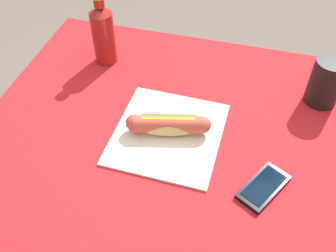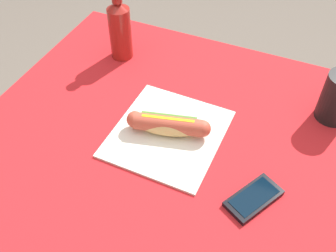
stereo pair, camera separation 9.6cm
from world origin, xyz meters
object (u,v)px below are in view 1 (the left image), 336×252
soda_bottle (103,33)px  drinking_cup (326,82)px  cell_phone (263,187)px  hot_dog (168,125)px

soda_bottle → drinking_cup: 0.63m
cell_phone → drinking_cup: (0.12, 0.33, 0.06)m
soda_bottle → drinking_cup: (0.62, -0.02, -0.03)m
hot_dog → cell_phone: size_ratio=1.44×
cell_phone → soda_bottle: (-0.51, 0.35, 0.09)m
hot_dog → cell_phone: 0.27m
drinking_cup → hot_dog: bearing=-147.8°
cell_phone → drinking_cup: drinking_cup is taller
cell_phone → soda_bottle: bearing=145.7°
hot_dog → soda_bottle: soda_bottle is taller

